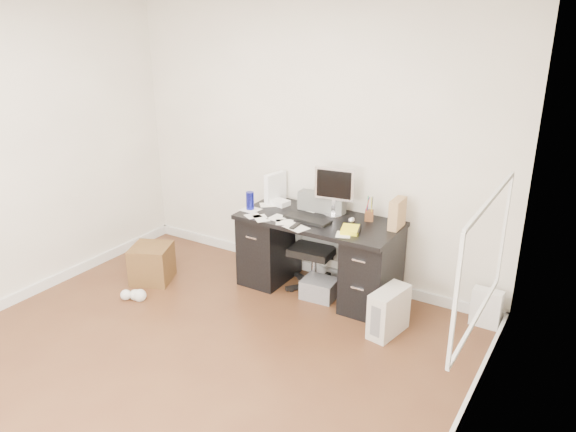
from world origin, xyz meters
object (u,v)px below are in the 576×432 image
lcd_monitor (334,192)px  office_chair (314,244)px  pc_tower (389,312)px  keyboard (307,219)px  wicker_basket (152,263)px  desk (318,253)px

lcd_monitor → office_chair: lcd_monitor is taller
pc_tower → lcd_monitor: bearing=158.3°
office_chair → pc_tower: bearing=-26.1°
keyboard → office_chair: bearing=91.9°
lcd_monitor → wicker_basket: lcd_monitor is taller
wicker_basket → desk: bearing=23.5°
office_chair → wicker_basket: (-1.46, -0.70, -0.28)m
lcd_monitor → keyboard: size_ratio=1.05×
desk → pc_tower: desk is taller
office_chair → keyboard: bearing=-96.9°
office_chair → pc_tower: (0.92, -0.38, -0.26)m
office_chair → desk: bearing=-32.1°
keyboard → wicker_basket: size_ratio=1.22×
lcd_monitor → pc_tower: 1.21m
pc_tower → wicker_basket: (-2.38, -0.31, -0.02)m
pc_tower → office_chair: bearing=167.8°
desk → wicker_basket: (-1.52, -0.66, -0.21)m
desk → office_chair: (-0.06, 0.03, 0.07)m
desk → wicker_basket: size_ratio=4.06×
keyboard → office_chair: office_chair is taller
lcd_monitor → wicker_basket: size_ratio=1.27×
office_chair → wicker_basket: bearing=-158.1°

